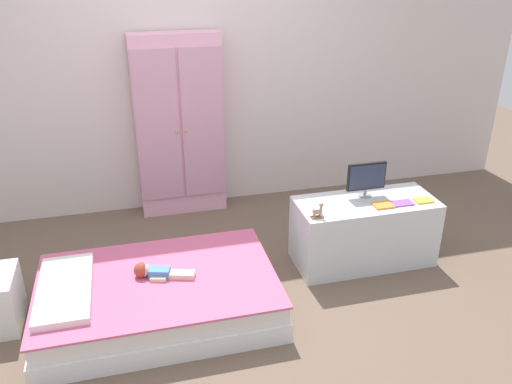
{
  "coord_description": "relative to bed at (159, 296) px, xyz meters",
  "views": [
    {
      "loc": [
        -0.51,
        -2.93,
        2.21
      ],
      "look_at": [
        0.36,
        0.44,
        0.57
      ],
      "focal_mm": 36.93,
      "sensor_mm": 36.0,
      "label": 1
    }
  ],
  "objects": [
    {
      "name": "back_wall",
      "position": [
        0.42,
        1.63,
        1.22
      ],
      "size": [
        6.4,
        0.05,
        2.7
      ],
      "primitive_type": "cube",
      "color": "silver",
      "rests_on": "ground_plane"
    },
    {
      "name": "rocking_horse_toy",
      "position": [
        1.12,
        0.12,
        0.43
      ],
      "size": [
        0.09,
        0.04,
        0.11
      ],
      "color": "#8E6642",
      "rests_on": "tv_stand"
    },
    {
      "name": "ground_plane",
      "position": [
        0.42,
        0.06,
        -0.14
      ],
      "size": [
        10.0,
        10.0,
        0.02
      ],
      "primitive_type": "cube",
      "color": "brown"
    },
    {
      "name": "doll",
      "position": [
        -0.02,
        0.04,
        0.17
      ],
      "size": [
        0.39,
        0.18,
        0.1
      ],
      "color": "#4C84C6",
      "rests_on": "bed"
    },
    {
      "name": "book_purple",
      "position": [
        1.79,
        0.16,
        0.38
      ],
      "size": [
        0.16,
        0.09,
        0.01
      ],
      "primitive_type": "cube",
      "color": "#8E51B2",
      "rests_on": "tv_stand"
    },
    {
      "name": "pillow",
      "position": [
        -0.56,
        0.0,
        0.16
      ],
      "size": [
        0.32,
        0.72,
        0.05
      ],
      "primitive_type": "cube",
      "color": "white",
      "rests_on": "bed"
    },
    {
      "name": "book_orange",
      "position": [
        1.64,
        0.16,
        0.38
      ],
      "size": [
        0.14,
        0.11,
        0.01
      ],
      "primitive_type": "cube",
      "color": "orange",
      "rests_on": "tv_stand"
    },
    {
      "name": "book_yellow",
      "position": [
        1.96,
        0.16,
        0.38
      ],
      "size": [
        0.13,
        0.09,
        0.01
      ],
      "primitive_type": "cube",
      "color": "gold",
      "rests_on": "tv_stand"
    },
    {
      "name": "tv_monitor",
      "position": [
        1.58,
        0.34,
        0.53
      ],
      "size": [
        0.3,
        0.1,
        0.27
      ],
      "color": "#99999E",
      "rests_on": "tv_stand"
    },
    {
      "name": "bed",
      "position": [
        0.0,
        0.0,
        0.0
      ],
      "size": [
        1.52,
        0.99,
        0.27
      ],
      "color": "white",
      "rests_on": "ground_plane"
    },
    {
      "name": "wardrobe",
      "position": [
        0.35,
        1.48,
        0.66
      ],
      "size": [
        0.75,
        0.24,
        1.58
      ],
      "color": "#EFADCC",
      "rests_on": "ground_plane"
    },
    {
      "name": "tv_stand",
      "position": [
        1.56,
        0.27,
        0.12
      ],
      "size": [
        1.04,
        0.45,
        0.51
      ],
      "primitive_type": "cube",
      "color": "silver",
      "rests_on": "ground_plane"
    }
  ]
}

